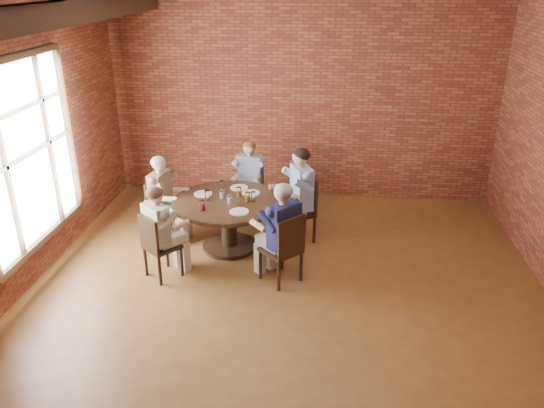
# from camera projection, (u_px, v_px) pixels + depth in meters

# --- Properties ---
(floor) EXTENTS (7.00, 7.00, 0.00)m
(floor) POSITION_uv_depth(u_px,v_px,m) (284.00, 302.00, 6.42)
(floor) COLOR brown
(floor) RESTS_ON ground
(ceiling) EXTENTS (7.00, 7.00, 0.00)m
(ceiling) POSITION_uv_depth(u_px,v_px,m) (287.00, 3.00, 5.07)
(ceiling) COLOR silver
(ceiling) RESTS_ON wall_back
(wall_back) EXTENTS (7.00, 0.00, 7.00)m
(wall_back) POSITION_uv_depth(u_px,v_px,m) (302.00, 100.00, 8.94)
(wall_back) COLOR brown
(wall_back) RESTS_ON ground
(wall_left) EXTENTS (0.00, 7.00, 7.00)m
(wall_left) POSITION_uv_depth(u_px,v_px,m) (2.00, 160.00, 6.05)
(wall_left) COLOR brown
(wall_left) RESTS_ON ground
(ceiling_beam) EXTENTS (0.22, 6.90, 0.26)m
(ceiling_beam) POSITION_uv_depth(u_px,v_px,m) (45.00, 16.00, 5.35)
(ceiling_beam) COLOR black
(ceiling_beam) RESTS_ON ceiling
(window) EXTENTS (0.10, 2.16, 2.36)m
(window) POSITION_uv_depth(u_px,v_px,m) (27.00, 154.00, 6.43)
(window) COLOR white
(window) RESTS_ON wall_left
(dining_table) EXTENTS (1.56, 1.56, 0.75)m
(dining_table) POSITION_uv_depth(u_px,v_px,m) (229.00, 215.00, 7.50)
(dining_table) COLOR black
(dining_table) RESTS_ON floor
(chair_a) EXTENTS (0.60, 0.60, 0.98)m
(chair_a) POSITION_uv_depth(u_px,v_px,m) (303.00, 206.00, 7.79)
(chair_a) COLOR black
(chair_a) RESTS_ON floor
(diner_a) EXTENTS (0.87, 0.80, 1.41)m
(diner_a) POSITION_uv_depth(u_px,v_px,m) (297.00, 195.00, 7.70)
(diner_a) COLOR #497FBE
(diner_a) RESTS_ON floor
(chair_b) EXTENTS (0.43, 0.43, 0.89)m
(chair_b) POSITION_uv_depth(u_px,v_px,m) (251.00, 186.00, 8.61)
(chair_b) COLOR black
(chair_b) RESTS_ON floor
(diner_b) EXTENTS (0.55, 0.64, 1.25)m
(diner_b) POSITION_uv_depth(u_px,v_px,m) (249.00, 180.00, 8.49)
(diner_b) COLOR #808AA3
(diner_b) RESTS_ON floor
(chair_c) EXTENTS (0.48, 0.48, 0.91)m
(chair_c) POSITION_uv_depth(u_px,v_px,m) (160.00, 207.00, 7.81)
(chair_c) COLOR black
(chair_c) RESTS_ON floor
(diner_c) EXTENTS (0.70, 0.61, 1.28)m
(diner_c) POSITION_uv_depth(u_px,v_px,m) (164.00, 199.00, 7.73)
(diner_c) COLOR brown
(diner_c) RESTS_ON floor
(chair_d) EXTENTS (0.55, 0.55, 0.90)m
(chair_d) POSITION_uv_depth(u_px,v_px,m) (157.00, 244.00, 6.76)
(chair_d) COLOR black
(chair_d) RESTS_ON floor
(diner_d) EXTENTS (0.76, 0.77, 1.26)m
(diner_d) POSITION_uv_depth(u_px,v_px,m) (161.00, 232.00, 6.75)
(diner_d) COLOR #C2A798
(diner_d) RESTS_ON floor
(chair_e) EXTENTS (0.61, 0.61, 0.94)m
(chair_e) POSITION_uv_depth(u_px,v_px,m) (285.00, 247.00, 6.65)
(chair_e) COLOR black
(chair_e) RESTS_ON floor
(diner_e) EXTENTS (0.84, 0.84, 1.34)m
(diner_e) POSITION_uv_depth(u_px,v_px,m) (281.00, 233.00, 6.64)
(diner_e) COLOR #171942
(diner_e) RESTS_ON floor
(plate_a) EXTENTS (0.26, 0.26, 0.01)m
(plate_a) POSITION_uv_depth(u_px,v_px,m) (251.00, 193.00, 7.63)
(plate_a) COLOR white
(plate_a) RESTS_ON dining_table
(plate_b) EXTENTS (0.26, 0.26, 0.01)m
(plate_b) POSITION_uv_depth(u_px,v_px,m) (239.00, 188.00, 7.82)
(plate_b) COLOR white
(plate_b) RESTS_ON dining_table
(plate_c) EXTENTS (0.26, 0.26, 0.01)m
(plate_c) POSITION_uv_depth(u_px,v_px,m) (203.00, 194.00, 7.61)
(plate_c) COLOR white
(plate_c) RESTS_ON dining_table
(plate_d) EXTENTS (0.26, 0.26, 0.01)m
(plate_d) POSITION_uv_depth(u_px,v_px,m) (239.00, 212.00, 7.04)
(plate_d) COLOR white
(plate_d) RESTS_ON dining_table
(glass_a) EXTENTS (0.07, 0.07, 0.14)m
(glass_a) POSITION_uv_depth(u_px,v_px,m) (253.00, 197.00, 7.35)
(glass_a) COLOR white
(glass_a) RESTS_ON dining_table
(glass_b) EXTENTS (0.07, 0.07, 0.14)m
(glass_b) POSITION_uv_depth(u_px,v_px,m) (239.00, 192.00, 7.50)
(glass_b) COLOR white
(glass_b) RESTS_ON dining_table
(glass_c) EXTENTS (0.07, 0.07, 0.14)m
(glass_c) POSITION_uv_depth(u_px,v_px,m) (222.00, 186.00, 7.73)
(glass_c) COLOR white
(glass_c) RESTS_ON dining_table
(glass_d) EXTENTS (0.07, 0.07, 0.14)m
(glass_d) POSITION_uv_depth(u_px,v_px,m) (222.00, 194.00, 7.45)
(glass_d) COLOR white
(glass_d) RESTS_ON dining_table
(glass_e) EXTENTS (0.07, 0.07, 0.14)m
(glass_e) POSITION_uv_depth(u_px,v_px,m) (207.00, 195.00, 7.40)
(glass_e) COLOR white
(glass_e) RESTS_ON dining_table
(glass_f) EXTENTS (0.07, 0.07, 0.14)m
(glass_f) POSITION_uv_depth(u_px,v_px,m) (202.00, 205.00, 7.07)
(glass_f) COLOR white
(glass_f) RESTS_ON dining_table
(glass_g) EXTENTS (0.07, 0.07, 0.14)m
(glass_g) POSITION_uv_depth(u_px,v_px,m) (230.00, 199.00, 7.27)
(glass_g) COLOR white
(glass_g) RESTS_ON dining_table
(glass_h) EXTENTS (0.07, 0.07, 0.14)m
(glass_h) POSITION_uv_depth(u_px,v_px,m) (248.00, 197.00, 7.34)
(glass_h) COLOR white
(glass_h) RESTS_ON dining_table
(smartphone) EXTENTS (0.09, 0.14, 0.01)m
(smartphone) POSITION_uv_depth(u_px,v_px,m) (240.00, 211.00, 7.07)
(smartphone) COLOR black
(smartphone) RESTS_ON dining_table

